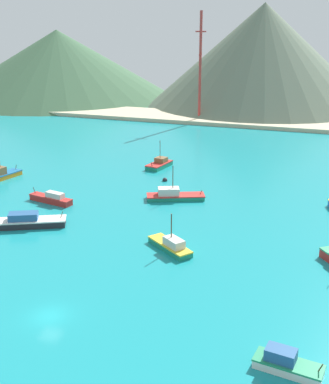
% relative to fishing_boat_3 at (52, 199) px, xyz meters
% --- Properties ---
extents(ground, '(260.00, 280.00, 0.50)m').
position_rel_fishing_boat_3_xyz_m(ground, '(20.08, -3.46, -1.06)').
color(ground, teal).
extents(fishing_boat_3, '(9.40, 3.70, 2.29)m').
position_rel_fishing_boat_3_xyz_m(fishing_boat_3, '(0.00, 0.00, 0.00)').
color(fishing_boat_3, red).
rests_on(fishing_boat_3, ground).
extents(fishing_boat_4, '(8.21, 6.96, 5.81)m').
position_rel_fishing_boat_3_xyz_m(fishing_boat_4, '(27.67, -12.19, -0.02)').
color(fishing_boat_4, '#198466').
rests_on(fishing_boat_4, ground).
extents(fishing_boat_5, '(6.94, 3.38, 2.22)m').
position_rel_fishing_boat_3_xyz_m(fishing_boat_5, '(46.80, -34.06, 0.01)').
color(fishing_boat_5, silver).
rests_on(fishing_boat_5, ground).
extents(fishing_boat_7, '(11.24, 7.72, 2.44)m').
position_rel_fishing_boat_3_xyz_m(fishing_boat_7, '(2.75, -11.14, 0.09)').
color(fishing_boat_7, '#232328').
rests_on(fishing_boat_7, ground).
extents(fishing_boat_9, '(4.61, 8.91, 5.96)m').
position_rel_fishing_boat_3_xyz_m(fishing_boat_9, '(-18.22, 9.74, 0.09)').
color(fishing_boat_9, orange).
rests_on(fishing_boat_9, ground).
extents(fishing_boat_11, '(4.60, 7.96, 6.33)m').
position_rel_fishing_boat_3_xyz_m(fishing_boat_11, '(10.85, 29.35, -0.03)').
color(fishing_boat_11, '#198466').
rests_on(fishing_boat_11, ground).
extents(fishing_boat_12, '(11.36, 7.20, 6.65)m').
position_rel_fishing_boat_3_xyz_m(fishing_boat_12, '(20.94, 9.36, -0.00)').
color(fishing_boat_12, '#198466').
rests_on(fishing_boat_12, ground).
extents(buoy_0, '(1.08, 1.08, 1.08)m').
position_rel_fishing_boat_3_xyz_m(buoy_0, '(15.54, 19.76, -0.62)').
color(buoy_0, '#232328').
rests_on(buoy_0, ground).
extents(beach_strip, '(247.00, 20.75, 1.20)m').
position_rel_fishing_boat_3_xyz_m(beach_strip, '(20.08, 91.08, -0.21)').
color(beach_strip, '#C6B793').
rests_on(beach_strip, ground).
extents(hill_west, '(101.88, 101.88, 29.06)m').
position_rel_fishing_boat_3_xyz_m(hill_west, '(-71.60, 124.67, 13.72)').
color(hill_west, '#3D6042').
rests_on(hill_west, ground).
extents(hill_central, '(89.77, 89.77, 39.30)m').
position_rel_fishing_boat_3_xyz_m(hill_central, '(18.35, 126.64, 18.84)').
color(hill_central, '#60705B').
rests_on(hill_central, ground).
extents(radio_tower, '(3.56, 2.85, 35.64)m').
position_rel_fishing_boat_3_xyz_m(radio_tower, '(4.25, 87.05, 17.37)').
color(radio_tower, '#B7332D').
rests_on(radio_tower, ground).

